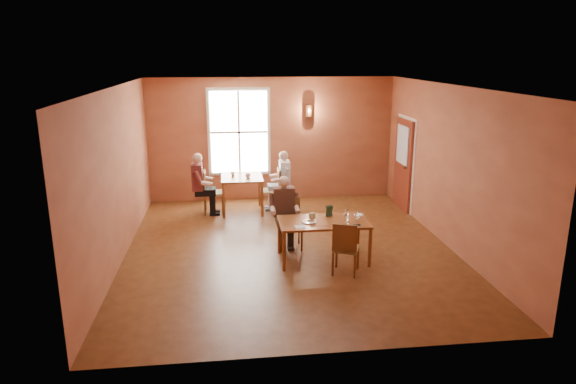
{
  "coord_description": "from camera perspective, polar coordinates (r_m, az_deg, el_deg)",
  "views": [
    {
      "loc": [
        -1.11,
        -8.94,
        3.56
      ],
      "look_at": [
        0.0,
        0.2,
        1.05
      ],
      "focal_mm": 32.0,
      "sensor_mm": 36.0,
      "label": 1
    }
  ],
  "objects": [
    {
      "name": "plate_food",
      "position": [
        8.88,
        2.37,
        -3.26
      ],
      "size": [
        0.35,
        0.35,
        0.03
      ],
      "primitive_type": "cylinder",
      "rotation": [
        0.0,
        0.0,
        0.4
      ],
      "color": "silver",
      "rests_on": "main_table"
    },
    {
      "name": "wall_sconce",
      "position": [
        12.58,
        2.34,
        9.02
      ],
      "size": [
        0.16,
        0.16,
        0.28
      ],
      "primitive_type": "cylinder",
      "color": "brown",
      "rests_on": "wall_back"
    },
    {
      "name": "menu_stand",
      "position": [
        9.2,
        4.61,
        -2.1
      ],
      "size": [
        0.13,
        0.09,
        0.2
      ],
      "primitive_type": "cube",
      "rotation": [
        0.0,
        0.0,
        0.32
      ],
      "color": "#27432D",
      "rests_on": "main_table"
    },
    {
      "name": "wall_left",
      "position": [
        9.37,
        -18.38,
        1.75
      ],
      "size": [
        0.04,
        7.0,
        3.0
      ],
      "primitive_type": "cube",
      "color": "brown",
      "rests_on": "ground"
    },
    {
      "name": "chair_diner_maroon",
      "position": [
        11.79,
        -8.27,
        0.02
      ],
      "size": [
        0.44,
        0.44,
        0.99
      ],
      "primitive_type": null,
      "rotation": [
        0.0,
        0.0,
        -1.57
      ],
      "color": "#4F2E17",
      "rests_on": "ground"
    },
    {
      "name": "goblet_c",
      "position": [
        8.8,
        6.51,
        -3.03
      ],
      "size": [
        0.08,
        0.08,
        0.18
      ],
      "primitive_type": null,
      "rotation": [
        0.0,
        0.0,
        0.15
      ],
      "color": "white",
      "rests_on": "main_table"
    },
    {
      "name": "chair_empty",
      "position": [
        8.57,
        6.46,
        -6.11
      ],
      "size": [
        0.52,
        0.52,
        0.9
      ],
      "primitive_type": null,
      "rotation": [
        0.0,
        0.0,
        -0.38
      ],
      "color": "#411F12",
      "rests_on": "ground"
    },
    {
      "name": "goblet_a",
      "position": [
        9.11,
        6.56,
        -2.42
      ],
      "size": [
        0.08,
        0.08,
        0.17
      ],
      "primitive_type": null,
      "rotation": [
        0.0,
        0.0,
        -0.17
      ],
      "color": "white",
      "rests_on": "main_table"
    },
    {
      "name": "window",
      "position": [
        12.54,
        -5.47,
        6.64
      ],
      "size": [
        1.36,
        0.1,
        1.96
      ],
      "primitive_type": "cube",
      "color": "white",
      "rests_on": "wall_back"
    },
    {
      "name": "wall_right",
      "position": [
        10.06,
        17.39,
        2.72
      ],
      "size": [
        0.04,
        7.0,
        3.0
      ],
      "primitive_type": "cube",
      "color": "brown",
      "rests_on": "ground"
    },
    {
      "name": "side_plate",
      "position": [
        9.34,
        7.85,
        -2.52
      ],
      "size": [
        0.22,
        0.22,
        0.01
      ],
      "primitive_type": "cylinder",
      "rotation": [
        0.0,
        0.0,
        -0.41
      ],
      "color": "silver",
      "rests_on": "main_table"
    },
    {
      "name": "chair_diner_main",
      "position": [
        9.57,
        0.26,
        -3.59
      ],
      "size": [
        0.42,
        0.42,
        0.94
      ],
      "primitive_type": null,
      "rotation": [
        0.0,
        0.0,
        3.14
      ],
      "color": "#4B2C1A",
      "rests_on": "ground"
    },
    {
      "name": "diner_white",
      "position": [
        11.78,
        -1.82,
        1.04
      ],
      "size": [
        0.54,
        0.54,
        1.34
      ],
      "primitive_type": null,
      "rotation": [
        0.0,
        0.0,
        1.57
      ],
      "color": "silver",
      "rests_on": "ground"
    },
    {
      "name": "sunglasses",
      "position": [
        8.79,
        7.62,
        -3.64
      ],
      "size": [
        0.13,
        0.05,
        0.02
      ],
      "primitive_type": "cube",
      "rotation": [
        0.0,
        0.0,
        0.08
      ],
      "color": "black",
      "rests_on": "main_table"
    },
    {
      "name": "cup_a",
      "position": [
        11.63,
        -4.47,
        1.82
      ],
      "size": [
        0.15,
        0.15,
        0.09
      ],
      "primitive_type": "imported",
      "rotation": [
        0.0,
        0.0,
        0.33
      ],
      "color": "white",
      "rests_on": "second_table"
    },
    {
      "name": "diner_main",
      "position": [
        9.49,
        0.28,
        -2.65
      ],
      "size": [
        0.52,
        0.52,
        1.29
      ],
      "primitive_type": null,
      "rotation": [
        0.0,
        0.0,
        3.14
      ],
      "color": "black",
      "rests_on": "ground"
    },
    {
      "name": "door",
      "position": [
        12.21,
        12.62,
        3.01
      ],
      "size": [
        0.12,
        1.04,
        2.1
      ],
      "primitive_type": "cube",
      "color": "maroon",
      "rests_on": "ground"
    },
    {
      "name": "ceiling",
      "position": [
        9.03,
        0.16,
        11.69
      ],
      "size": [
        6.0,
        7.0,
        0.04
      ],
      "primitive_type": "cube",
      "color": "white",
      "rests_on": "wall_back"
    },
    {
      "name": "goblet_b",
      "position": [
        8.95,
        7.68,
        -2.72
      ],
      "size": [
        0.09,
        0.09,
        0.19
      ],
      "primitive_type": null,
      "rotation": [
        0.0,
        0.0,
        -0.31
      ],
      "color": "white",
      "rests_on": "main_table"
    },
    {
      "name": "napkin",
      "position": [
        8.64,
        1.36,
        -3.87
      ],
      "size": [
        0.18,
        0.18,
        0.01
      ],
      "primitive_type": "cube",
      "rotation": [
        0.0,
        0.0,
        0.06
      ],
      "color": "white",
      "rests_on": "main_table"
    },
    {
      "name": "second_table",
      "position": [
        11.81,
        -5.1,
        -0.28
      ],
      "size": [
        0.93,
        0.93,
        0.82
      ],
      "primitive_type": null,
      "color": "brown",
      "rests_on": "ground"
    },
    {
      "name": "wall_back",
      "position": [
        12.66,
        -1.81,
        5.87
      ],
      "size": [
        6.0,
        0.04,
        3.0
      ],
      "primitive_type": "cube",
      "color": "brown",
      "rests_on": "ground"
    },
    {
      "name": "main_table",
      "position": [
        9.08,
        3.92,
        -5.41
      ],
      "size": [
        1.55,
        0.87,
        0.73
      ],
      "primitive_type": null,
      "color": "brown",
      "rests_on": "ground"
    },
    {
      "name": "wall_front",
      "position": [
        5.93,
        4.34,
        -5.14
      ],
      "size": [
        6.0,
        0.04,
        3.0
      ],
      "primitive_type": "cube",
      "color": "brown",
      "rests_on": "ground"
    },
    {
      "name": "knife",
      "position": [
        8.72,
        3.8,
        -3.75
      ],
      "size": [
        0.18,
        0.06,
        0.0
      ],
      "primitive_type": "cube",
      "rotation": [
        0.0,
        0.0,
        -0.25
      ],
      "color": "silver",
      "rests_on": "main_table"
    },
    {
      "name": "diner_maroon",
      "position": [
        11.74,
        -8.45,
        0.9
      ],
      "size": [
        0.55,
        0.55,
        1.37
      ],
      "primitive_type": null,
      "rotation": [
        0.0,
        0.0,
        -1.57
      ],
      "color": "#4D0D18",
      "rests_on": "ground"
    },
    {
      "name": "cup_b",
      "position": [
        11.83,
        -6.14,
        2.0
      ],
      "size": [
        0.13,
        0.13,
        0.09
      ],
      "primitive_type": "imported",
      "rotation": [
        0.0,
        0.0,
        -0.34
      ],
      "color": "silver",
      "rests_on": "second_table"
    },
    {
      "name": "chair_diner_white",
      "position": [
        11.83,
        -1.96,
        0.22
      ],
      "size": [
        0.44,
        0.44,
        0.99
      ],
      "primitive_type": null,
      "rotation": [
        0.0,
        0.0,
        1.57
      ],
      "color": "#5F3015",
      "rests_on": "ground"
    },
    {
      "name": "sandwich",
      "position": [
        9.0,
        2.7,
        -2.77
      ],
      "size": [
        0.11,
        0.11,
        0.1
      ],
      "primitive_type": "cube",
      "rotation": [
        0.0,
        0.0,
        0.47
      ],
      "color": "#D5B778",
      "rests_on": "main_table"
    },
    {
      "name": "ground",
      "position": [
        9.69,
        0.14,
        -6.31
      ],
      "size": [
        6.0,
        7.0,
        0.01
      ],
      "primitive_type": "cube",
      "color": "brown",
      "rests_on": "ground"
    }
  ]
}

